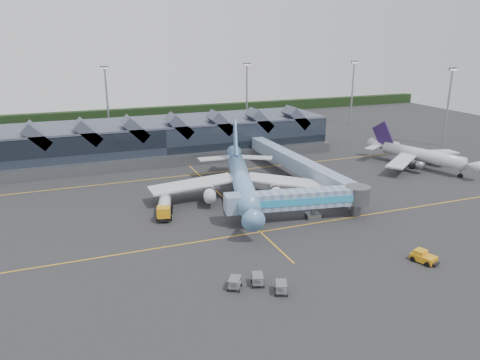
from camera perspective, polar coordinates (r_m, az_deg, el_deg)
name	(u,v)px	position (r m, az deg, el deg)	size (l,w,h in m)	color
ground	(242,215)	(84.42, 0.30, -4.32)	(260.00, 260.00, 0.00)	#29282B
taxi_stripes	(224,198)	(93.20, -1.96, -2.21)	(120.00, 60.00, 0.01)	gold
tree_line_far	(138,113)	(187.53, -12.28, 7.95)	(260.00, 4.00, 4.00)	black
terminal	(159,139)	(125.45, -9.89, 4.95)	(90.00, 22.25, 12.52)	black
light_masts	(231,98)	(145.87, -1.11, 9.94)	(132.40, 42.56, 22.45)	gray
main_airliner	(241,179)	(91.66, 0.15, 0.08)	(35.10, 41.26, 13.51)	#63A2CA
regional_jet	(419,154)	(122.28, 20.95, 2.94)	(26.01, 29.05, 10.14)	silver
jet_bridge	(307,199)	(82.40, 8.19, -2.33)	(26.16, 7.87, 5.47)	#677FAC
fuel_truck	(165,206)	(85.22, -9.18, -3.11)	(4.37, 9.13, 3.05)	black
pushback_tug	(423,257)	(72.53, 21.45, -8.72)	(3.25, 4.10, 1.65)	orange
baggage_carts	(258,283)	(60.98, 2.19, -12.43)	(7.28, 5.70, 1.51)	gray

